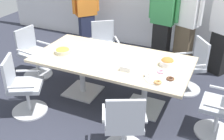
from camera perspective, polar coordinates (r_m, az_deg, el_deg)
ground_plane at (r=4.57m, az=-0.00°, el=-6.14°), size 10.00×10.00×0.01m
conference_table at (r=4.25m, az=-0.00°, el=0.89°), size 2.40×1.20×0.75m
office_chair_0 at (r=4.83m, az=15.98°, el=0.33°), size 0.75×0.75×0.91m
office_chair_1 at (r=5.42m, az=-1.63°, el=4.63°), size 0.76×0.76×0.91m
office_chair_2 at (r=5.31m, az=-16.02°, el=2.97°), size 0.60×0.60×0.91m
office_chair_3 at (r=4.29m, az=-18.10°, el=-3.73°), size 0.73×0.73×0.91m
office_chair_4 at (r=3.37m, az=2.51°, el=-11.84°), size 0.72×0.72×0.91m
office_chair_5 at (r=3.93m, az=22.14°, el=-7.71°), size 0.55×0.55×0.91m
person_standing_0 at (r=6.14m, az=-5.41°, el=11.99°), size 0.46×0.51×1.68m
person_standing_1 at (r=5.41m, az=10.59°, el=10.40°), size 0.61×0.29×1.83m
person_standing_2 at (r=5.36m, az=15.21°, el=9.84°), size 0.60×0.36×1.85m
person_standing_3 at (r=5.39m, az=22.17°, el=7.95°), size 0.56×0.41×1.72m
snack_bowl_chips_yellow at (r=4.42m, az=-10.23°, el=3.98°), size 0.25×0.25×0.09m
snack_bowl_pretzels at (r=4.04m, az=11.44°, el=1.66°), size 0.21×0.21×0.12m
donut_platter at (r=3.70m, az=9.77°, el=-1.51°), size 0.41×0.40×0.04m
napkin_pile at (r=3.86m, az=3.11°, el=0.56°), size 0.16×0.16×0.07m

